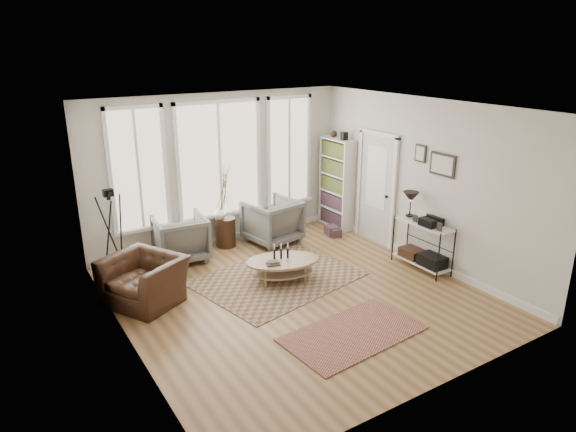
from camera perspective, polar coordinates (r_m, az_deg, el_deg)
room at (r=7.62m, az=1.15°, el=0.91°), size 5.50×5.54×2.90m
bay_window at (r=9.85m, az=-7.60°, el=5.96°), size 4.14×0.12×2.24m
door at (r=10.07m, az=9.81°, el=3.29°), size 0.09×1.06×2.22m
bookcase at (r=10.82m, az=5.45°, el=3.65°), size 0.31×0.85×2.06m
low_shelf at (r=9.16m, az=14.70°, el=-2.68°), size 0.38×1.08×1.30m
wall_art at (r=8.93m, az=16.18°, el=5.83°), size 0.04×0.88×0.44m
rug_main at (r=8.67m, az=-1.17°, el=-6.91°), size 2.89×2.39×0.01m
rug_runner at (r=7.20m, az=7.22°, el=-12.81°), size 1.98×1.21×0.01m
coffee_table at (r=8.47m, az=-0.64°, el=-5.41°), size 1.37×1.08×0.55m
armchair_left at (r=9.44m, az=-11.85°, el=-2.42°), size 0.98×1.00×0.83m
armchair_right at (r=10.06m, az=-1.77°, el=-0.57°), size 1.07×1.09×0.87m
side_table at (r=9.81m, az=-7.05°, el=0.87°), size 0.38×0.38×1.61m
vase at (r=9.79m, az=-7.59°, el=0.31°), size 0.24×0.24×0.24m
accent_chair at (r=8.09m, az=-15.72°, el=-6.88°), size 1.43×1.37×0.71m
tripod_camera at (r=8.76m, az=-18.81°, el=-2.55°), size 0.56×0.56×1.58m
book_stack_near at (r=10.58m, az=4.89°, el=-1.60°), size 0.28×0.33×0.19m
book_stack_far at (r=10.51m, az=5.20°, el=-1.80°), size 0.25×0.30×0.17m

